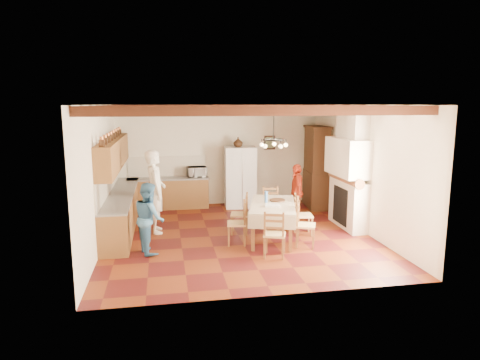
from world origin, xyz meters
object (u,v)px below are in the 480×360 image
(refrigerator, at_px, (240,177))
(dining_table, at_px, (273,207))
(chair_left_far, at_px, (239,214))
(chair_right_far, at_px, (303,214))
(person_man, at_px, (155,192))
(chair_left_near, at_px, (237,223))
(person_woman_red, at_px, (297,192))
(chair_right_near, at_px, (306,224))
(person_woman_blue, at_px, (149,218))
(hutch, at_px, (316,167))
(chair_end_far, at_px, (271,207))
(chair_end_near, at_px, (275,233))
(microwave, at_px, (197,172))

(refrigerator, distance_m, dining_table, 3.20)
(chair_left_far, bearing_deg, chair_right_far, 89.98)
(refrigerator, distance_m, person_man, 3.26)
(chair_left_near, xyz_separation_m, chair_right_far, (1.65, 0.41, 0.00))
(chair_left_near, relative_size, person_man, 0.49)
(person_man, relative_size, person_woman_red, 1.35)
(chair_left_far, distance_m, person_woman_red, 2.03)
(chair_right_near, bearing_deg, person_man, 85.18)
(person_man, xyz_separation_m, person_woman_blue, (-0.11, -1.40, -0.26))
(hutch, bearing_deg, chair_right_near, -106.61)
(chair_left_near, height_order, person_woman_red, person_woman_red)
(chair_left_far, relative_size, chair_end_far, 1.00)
(chair_end_far, bearing_deg, chair_left_far, -144.39)
(person_woman_red, bearing_deg, chair_end_near, -16.31)
(chair_right_near, height_order, chair_end_far, same)
(hutch, xyz_separation_m, chair_left_far, (-2.69, -2.23, -0.71))
(chair_right_near, xyz_separation_m, chair_right_far, (0.22, 0.82, 0.00))
(chair_left_near, distance_m, person_woman_blue, 1.87)
(hutch, relative_size, chair_end_near, 2.49)
(chair_right_far, distance_m, person_woman_red, 1.43)
(hutch, xyz_separation_m, microwave, (-3.46, 0.59, -0.14))
(chair_right_far, distance_m, chair_end_near, 1.67)
(chair_end_far, relative_size, person_woman_red, 0.65)
(hutch, xyz_separation_m, chair_right_near, (-1.46, -3.39, -0.71))
(chair_right_far, height_order, microwave, microwave)
(chair_left_near, bearing_deg, chair_end_far, 148.61)
(chair_end_far, distance_m, person_man, 2.89)
(chair_left_far, height_order, chair_end_far, same)
(chair_end_near, relative_size, person_man, 0.49)
(chair_end_far, xyz_separation_m, person_man, (-2.84, -0.10, 0.51))
(chair_end_far, xyz_separation_m, microwave, (-1.68, 2.28, 0.57))
(chair_left_far, distance_m, microwave, 2.98)
(refrigerator, xyz_separation_m, chair_right_far, (0.96, -2.97, -0.41))
(chair_left_near, distance_m, chair_end_far, 1.71)
(refrigerator, bearing_deg, dining_table, -82.91)
(chair_right_near, distance_m, person_woman_red, 2.27)
(refrigerator, bearing_deg, chair_end_near, -86.84)
(dining_table, bearing_deg, refrigerator, 92.88)
(refrigerator, relative_size, dining_table, 0.86)
(dining_table, height_order, chair_right_near, chair_right_near)
(chair_left_near, distance_m, chair_right_near, 1.49)
(chair_right_far, relative_size, microwave, 1.75)
(hutch, relative_size, chair_left_near, 2.49)
(dining_table, height_order, chair_end_far, chair_end_far)
(dining_table, bearing_deg, chair_end_far, 76.77)
(dining_table, relative_size, person_man, 1.04)
(chair_right_near, xyz_separation_m, microwave, (-2.00, 3.98, 0.57))
(chair_left_near, bearing_deg, microwave, -161.73)
(chair_left_far, xyz_separation_m, chair_right_near, (1.23, -1.16, 0.00))
(chair_left_near, relative_size, microwave, 1.75)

